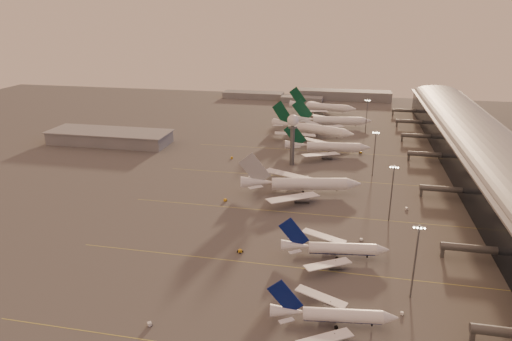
# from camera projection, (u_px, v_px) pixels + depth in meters

# --- Properties ---
(ground) EXTENTS (700.00, 700.00, 0.00)m
(ground) POSITION_uv_depth(u_px,v_px,m) (231.00, 276.00, 153.79)
(ground) COLOR #4C4A4A
(ground) RESTS_ON ground
(taxiway_markings) EXTENTS (180.00, 185.25, 0.02)m
(taxiway_markings) POSITION_uv_depth(u_px,v_px,m) (329.00, 215.00, 199.76)
(taxiway_markings) COLOR #D1C949
(taxiway_markings) RESTS_ON ground
(terminal) EXTENTS (57.00, 362.00, 23.04)m
(terminal) POSITION_uv_depth(u_px,v_px,m) (491.00, 165.00, 231.33)
(terminal) COLOR black
(terminal) RESTS_ON ground
(hangar) EXTENTS (82.00, 27.00, 8.50)m
(hangar) POSITION_uv_depth(u_px,v_px,m) (110.00, 137.00, 304.33)
(hangar) COLOR slate
(hangar) RESTS_ON ground
(radar_tower) EXTENTS (6.40, 6.40, 31.10)m
(radar_tower) POSITION_uv_depth(u_px,v_px,m) (293.00, 130.00, 256.54)
(radar_tower) COLOR #54575C
(radar_tower) RESTS_ON ground
(mast_a) EXTENTS (3.60, 0.56, 25.00)m
(mast_a) POSITION_uv_depth(u_px,v_px,m) (415.00, 259.00, 138.16)
(mast_a) COLOR #54575C
(mast_a) RESTS_ON ground
(mast_b) EXTENTS (3.60, 0.56, 25.00)m
(mast_b) POSITION_uv_depth(u_px,v_px,m) (392.00, 191.00, 189.48)
(mast_b) COLOR #54575C
(mast_b) RESTS_ON ground
(mast_c) EXTENTS (3.60, 0.56, 25.00)m
(mast_c) POSITION_uv_depth(u_px,v_px,m) (374.00, 152.00, 241.17)
(mast_c) COLOR #54575C
(mast_c) RESTS_ON ground
(mast_d) EXTENTS (3.60, 0.56, 25.00)m
(mast_d) POSITION_uv_depth(u_px,v_px,m) (367.00, 115.00, 324.59)
(mast_d) COLOR #54575C
(mast_d) RESTS_ON ground
(distant_horizon) EXTENTS (165.00, 37.50, 9.00)m
(distant_horizon) POSITION_uv_depth(u_px,v_px,m) (316.00, 95.00, 451.99)
(distant_horizon) COLOR slate
(distant_horizon) RESTS_ON ground
(narrowbody_near) EXTENTS (36.84, 29.25, 14.42)m
(narrowbody_near) POSITION_uv_depth(u_px,v_px,m) (333.00, 317.00, 129.04)
(narrowbody_near) COLOR white
(narrowbody_near) RESTS_ON ground
(narrowbody_mid) EXTENTS (39.65, 31.46, 15.53)m
(narrowbody_mid) POSITION_uv_depth(u_px,v_px,m) (334.00, 250.00, 164.32)
(narrowbody_mid) COLOR white
(narrowbody_mid) RESTS_ON ground
(widebody_white) EXTENTS (58.71, 46.61, 20.86)m
(widebody_white) POSITION_uv_depth(u_px,v_px,m) (301.00, 186.00, 221.76)
(widebody_white) COLOR white
(widebody_white) RESTS_ON ground
(greentail_a) EXTENTS (53.36, 42.91, 19.39)m
(greentail_a) POSITION_uv_depth(u_px,v_px,m) (327.00, 149.00, 282.21)
(greentail_a) COLOR white
(greentail_a) RESTS_ON ground
(greentail_b) EXTENTS (60.48, 48.00, 22.91)m
(greentail_b) POSITION_uv_depth(u_px,v_px,m) (312.00, 131.00, 320.91)
(greentail_b) COLOR white
(greentail_b) RESTS_ON ground
(greentail_c) EXTENTS (60.02, 48.17, 21.87)m
(greentail_c) POSITION_uv_depth(u_px,v_px,m) (332.00, 122.00, 345.29)
(greentail_c) COLOR white
(greentail_c) RESTS_ON ground
(greentail_d) EXTENTS (58.44, 46.90, 21.30)m
(greentail_d) POSITION_uv_depth(u_px,v_px,m) (322.00, 108.00, 393.94)
(greentail_d) COLOR white
(greentail_d) RESTS_ON ground
(gsv_truck_a) EXTENTS (6.19, 4.99, 2.41)m
(gsv_truck_a) POSITION_uv_depth(u_px,v_px,m) (151.00, 322.00, 129.53)
(gsv_truck_a) COLOR white
(gsv_truck_a) RESTS_ON ground
(gsv_catering_a) EXTENTS (4.57, 2.68, 3.52)m
(gsv_catering_a) POSITION_uv_depth(u_px,v_px,m) (403.00, 310.00, 133.90)
(gsv_catering_a) COLOR white
(gsv_catering_a) RESTS_ON ground
(gsv_tug_mid) EXTENTS (4.58, 4.18, 1.13)m
(gsv_tug_mid) POSITION_uv_depth(u_px,v_px,m) (240.00, 251.00, 168.53)
(gsv_tug_mid) COLOR gold
(gsv_tug_mid) RESTS_ON ground
(gsv_truck_b) EXTENTS (5.56, 2.64, 2.16)m
(gsv_truck_b) POSITION_uv_depth(u_px,v_px,m) (362.00, 238.00, 176.84)
(gsv_truck_b) COLOR white
(gsv_truck_b) RESTS_ON ground
(gsv_truck_c) EXTENTS (4.97, 6.33, 2.45)m
(gsv_truck_c) POSITION_uv_depth(u_px,v_px,m) (226.00, 199.00, 213.62)
(gsv_truck_c) COLOR gold
(gsv_truck_c) RESTS_ON ground
(gsv_catering_b) EXTENTS (5.30, 3.69, 3.98)m
(gsv_catering_b) POSITION_uv_depth(u_px,v_px,m) (407.00, 206.00, 204.16)
(gsv_catering_b) COLOR white
(gsv_catering_b) RESTS_ON ground
(gsv_tug_far) EXTENTS (3.55, 3.36, 0.88)m
(gsv_tug_far) POSITION_uv_depth(u_px,v_px,m) (308.00, 177.00, 243.52)
(gsv_tug_far) COLOR white
(gsv_tug_far) RESTS_ON ground
(gsv_truck_d) EXTENTS (2.46, 6.25, 2.51)m
(gsv_truck_d) POSITION_uv_depth(u_px,v_px,m) (232.00, 157.00, 274.06)
(gsv_truck_d) COLOR gold
(gsv_truck_d) RESTS_ON ground
(gsv_tug_hangar) EXTENTS (4.16, 2.94, 1.09)m
(gsv_tug_hangar) POSITION_uv_depth(u_px,v_px,m) (361.00, 152.00, 284.35)
(gsv_tug_hangar) COLOR gold
(gsv_tug_hangar) RESTS_ON ground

